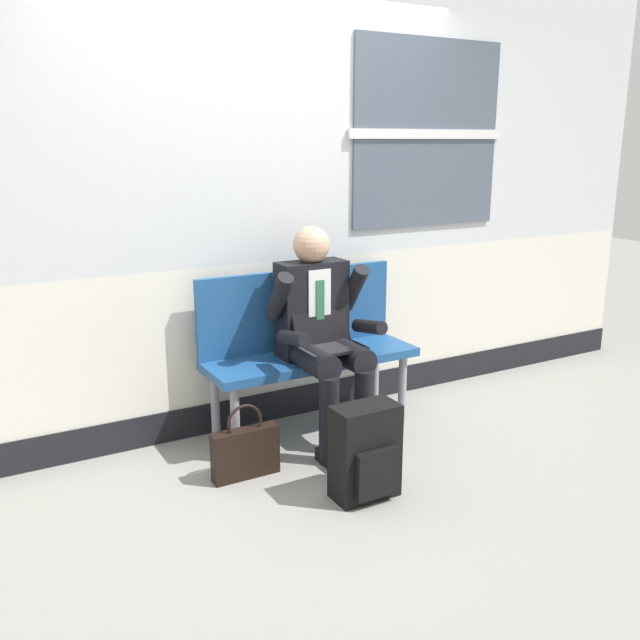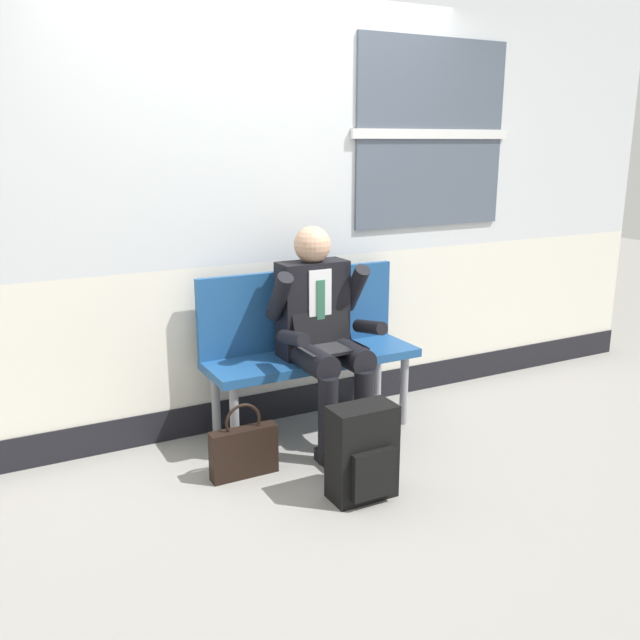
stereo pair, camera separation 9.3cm
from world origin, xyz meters
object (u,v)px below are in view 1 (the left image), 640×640
(handbag, at_px, (245,451))
(person_seated, at_px, (322,331))
(backpack, at_px, (366,453))
(bench_with_person, at_px, (305,340))

(handbag, bearing_deg, person_seated, 19.51)
(handbag, bearing_deg, backpack, -47.88)
(backpack, relative_size, handbag, 1.18)
(bench_with_person, relative_size, handbag, 3.14)
(backpack, bearing_deg, person_seated, 78.19)
(bench_with_person, bearing_deg, person_seated, -90.00)
(bench_with_person, distance_m, handbag, 0.82)
(handbag, bearing_deg, bench_with_person, 35.44)
(bench_with_person, relative_size, person_seated, 1.02)
(bench_with_person, relative_size, backpack, 2.66)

